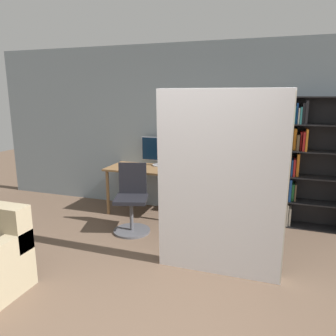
{
  "coord_description": "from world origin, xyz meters",
  "views": [
    {
      "loc": [
        0.99,
        -1.78,
        1.9
      ],
      "look_at": [
        -0.24,
        1.83,
        1.05
      ],
      "focal_mm": 35.0,
      "sensor_mm": 36.0,
      "label": 1
    }
  ],
  "objects_px": {
    "bookshelf": "(305,162)",
    "monitor": "(159,151)",
    "mattress_near": "(221,186)",
    "office_chair": "(132,204)"
  },
  "relations": [
    {
      "from": "mattress_near",
      "to": "monitor",
      "type": "bearing_deg",
      "value": 127.65
    },
    {
      "from": "monitor",
      "to": "mattress_near",
      "type": "bearing_deg",
      "value": -52.35
    },
    {
      "from": "monitor",
      "to": "office_chair",
      "type": "height_order",
      "value": "monitor"
    },
    {
      "from": "bookshelf",
      "to": "monitor",
      "type": "bearing_deg",
      "value": -179.96
    },
    {
      "from": "bookshelf",
      "to": "mattress_near",
      "type": "xyz_separation_m",
      "value": [
        -0.91,
        -1.7,
        0.02
      ]
    },
    {
      "from": "monitor",
      "to": "office_chair",
      "type": "relative_size",
      "value": 0.64
    },
    {
      "from": "office_chair",
      "to": "bookshelf",
      "type": "distance_m",
      "value": 2.54
    },
    {
      "from": "monitor",
      "to": "mattress_near",
      "type": "xyz_separation_m",
      "value": [
        1.31,
        -1.7,
        -0.02
      ]
    },
    {
      "from": "monitor",
      "to": "bookshelf",
      "type": "distance_m",
      "value": 2.22
    },
    {
      "from": "monitor",
      "to": "mattress_near",
      "type": "height_order",
      "value": "mattress_near"
    }
  ]
}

